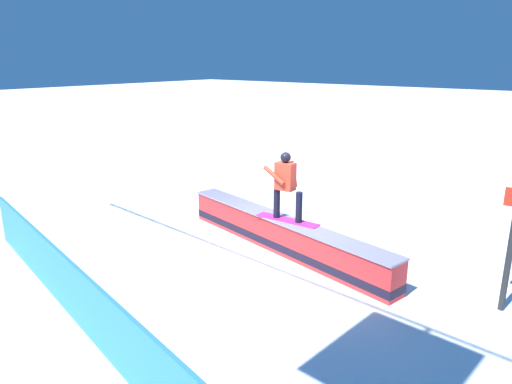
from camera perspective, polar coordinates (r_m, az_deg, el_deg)
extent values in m
plane|color=white|center=(10.45, 3.19, -7.09)|extent=(120.00, 120.00, 0.00)
cube|color=red|center=(10.32, 3.22, -5.29)|extent=(5.88, 1.65, 0.70)
cube|color=black|center=(10.38, 3.20, -6.20)|extent=(5.89, 1.66, 0.17)
cube|color=#8F899F|center=(10.19, 3.25, -3.35)|extent=(5.89, 1.71, 0.04)
cube|color=#C82988|center=(10.08, 3.83, -3.41)|extent=(1.48, 0.38, 0.01)
cylinder|color=black|center=(10.11, 2.54, -1.32)|extent=(0.15, 0.15, 0.66)
cylinder|color=black|center=(9.84, 5.24, -1.87)|extent=(0.15, 0.15, 0.66)
cube|color=red|center=(9.84, 3.58, 1.92)|extent=(0.41, 0.26, 0.58)
sphere|color=black|center=(9.75, 3.62, 4.22)|extent=(0.22, 0.22, 0.22)
cylinder|color=red|center=(9.79, 2.18, 2.05)|extent=(0.52, 0.12, 0.37)
cylinder|color=red|center=(9.92, 4.58, 2.19)|extent=(0.20, 0.10, 0.56)
cube|color=#2F7DDD|center=(7.35, -18.84, -13.99)|extent=(10.79, 2.25, 1.06)
cylinder|color=#262628|center=(8.79, 28.34, -7.29)|extent=(0.10, 0.10, 1.82)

